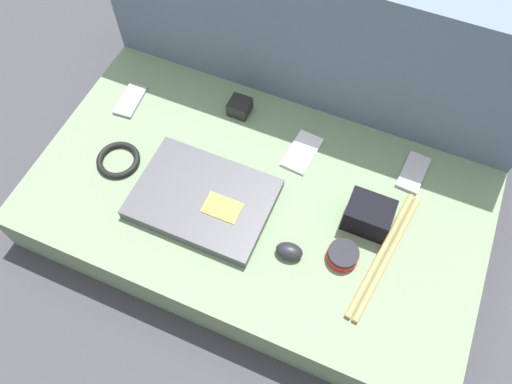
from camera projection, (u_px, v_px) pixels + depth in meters
ground_plane at (256, 221)px, 1.41m from camera, size 8.00×8.00×0.00m
couch_seat at (256, 209)px, 1.34m from camera, size 1.16×0.65×0.15m
couch_backrest at (318, 47)px, 1.36m from camera, size 1.16×0.20×0.56m
laptop at (203, 199)px, 1.26m from camera, size 0.34×0.25×0.03m
computer_mouse at (289, 251)px, 1.18m from camera, size 0.07×0.05×0.04m
speaker_puck at (343, 255)px, 1.18m from camera, size 0.08×0.08×0.03m
phone_silver at (413, 172)px, 1.31m from camera, size 0.07×0.12×0.01m
phone_black at (302, 152)px, 1.34m from camera, size 0.08×0.13×0.01m
phone_small at (130, 100)px, 1.43m from camera, size 0.07×0.12×0.01m
camera_pouch at (368, 215)px, 1.20m from camera, size 0.11×0.09×0.08m
charger_brick at (240, 107)px, 1.39m from camera, size 0.06×0.06×0.04m
cable_coil at (118, 160)px, 1.32m from camera, size 0.12×0.12×0.02m
drumstick_pair at (385, 255)px, 1.19m from camera, size 0.09×0.37×0.02m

